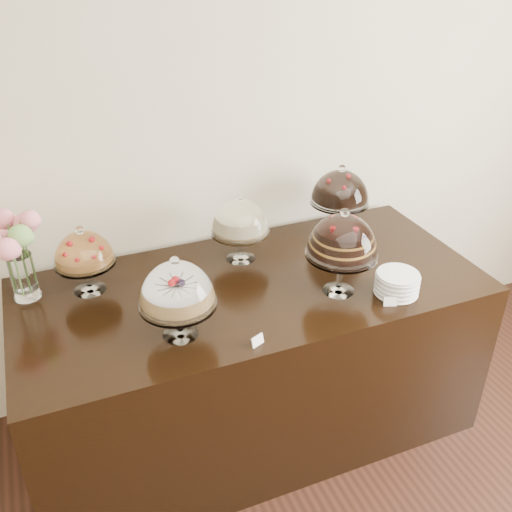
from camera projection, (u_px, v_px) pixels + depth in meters
name	position (u px, v px, depth m)	size (l,w,h in m)	color
wall_back	(242.00, 123.00, 2.89)	(5.00, 0.04, 3.00)	beige
display_counter	(252.00, 357.00, 2.92)	(2.20, 1.00, 0.90)	black
cake_stand_sugar_sponge	(177.00, 289.00, 2.25)	(0.32, 0.32, 0.37)	white
cake_stand_choco_layer	(343.00, 239.00, 2.51)	(0.33, 0.33, 0.42)	white
cake_stand_cheesecake	(240.00, 220.00, 2.80)	(0.29, 0.29, 0.36)	white
cake_stand_dark_choco	(340.00, 190.00, 3.00)	(0.32, 0.32, 0.41)	white
cake_stand_fruit_tart	(83.00, 252.00, 2.55)	(0.28, 0.28, 0.33)	white
flower_vase	(16.00, 247.00, 2.48)	(0.25, 0.35, 0.41)	white
plate_stack	(397.00, 283.00, 2.60)	(0.20, 0.20, 0.10)	white
price_card_left	(258.00, 341.00, 2.30)	(0.06, 0.01, 0.04)	white
price_card_right	(390.00, 302.00, 2.53)	(0.06, 0.01, 0.04)	white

